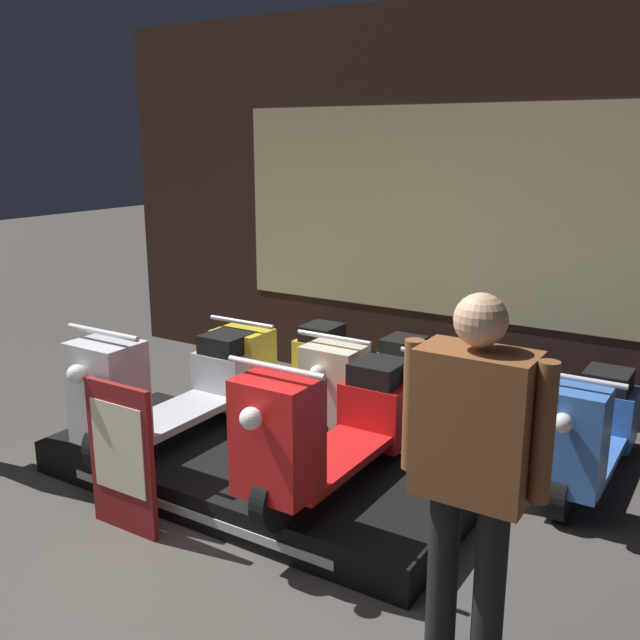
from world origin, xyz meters
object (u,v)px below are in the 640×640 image
at_px(scooter_backrow_1, 371,386).
at_px(scooter_display_left, 173,388).
at_px(scooter_backrow_0, 285,368).
at_px(scooter_backrow_2, 470,406).
at_px(person_right_browsing, 473,454).
at_px(price_sign_board, 121,458).
at_px(scooter_display_right, 333,427).
at_px(scooter_backrow_3, 588,430).

bearing_deg(scooter_backrow_1, scooter_display_left, -122.40).
bearing_deg(scooter_backrow_0, scooter_backrow_2, 0.00).
height_order(person_right_browsing, price_sign_board, person_right_browsing).
height_order(scooter_backrow_0, price_sign_board, scooter_backrow_0).
relative_size(scooter_display_right, person_right_browsing, 0.98).
bearing_deg(scooter_display_left, scooter_backrow_2, 38.51).
bearing_deg(scooter_backrow_1, price_sign_board, -104.11).
bearing_deg(scooter_display_left, scooter_backrow_3, 28.02).
relative_size(scooter_display_right, scooter_backrow_0, 1.00).
xyz_separation_m(scooter_backrow_3, price_sign_board, (-2.05, -1.98, 0.09)).
height_order(scooter_backrow_3, price_sign_board, scooter_backrow_3).
height_order(scooter_backrow_1, price_sign_board, scooter_backrow_1).
relative_size(scooter_display_left, scooter_display_right, 1.00).
height_order(scooter_display_right, person_right_browsing, person_right_browsing).
bearing_deg(scooter_backrow_1, person_right_browsing, -52.71).
distance_m(scooter_display_right, person_right_browsing, 1.32).
height_order(scooter_backrow_1, scooter_backrow_2, same).
xyz_separation_m(scooter_backrow_0, scooter_backrow_2, (1.55, 0.00, 0.00)).
bearing_deg(scooter_backrow_3, scooter_backrow_0, 180.00).
height_order(scooter_backrow_3, person_right_browsing, person_right_browsing).
distance_m(scooter_backrow_0, person_right_browsing, 3.04).
height_order(scooter_backrow_1, person_right_browsing, person_right_browsing).
bearing_deg(scooter_display_left, price_sign_board, -68.08).
relative_size(scooter_backrow_2, person_right_browsing, 0.98).
bearing_deg(scooter_display_right, price_sign_board, -141.40).
distance_m(scooter_display_left, scooter_backrow_0, 1.27).
relative_size(scooter_backrow_1, price_sign_board, 1.80).
distance_m(scooter_backrow_0, scooter_backrow_1, 0.78).
distance_m(scooter_backrow_2, person_right_browsing, 2.15).
height_order(scooter_display_left, scooter_display_right, same).
xyz_separation_m(scooter_display_right, scooter_backrow_0, (-1.20, 1.25, -0.21)).
bearing_deg(price_sign_board, scooter_backrow_3, 43.99).
height_order(scooter_display_left, scooter_backrow_0, scooter_display_left).
xyz_separation_m(scooter_backrow_2, person_right_browsing, (0.70, -1.94, 0.59)).
bearing_deg(scooter_backrow_0, scooter_display_left, -90.71).
relative_size(scooter_backrow_2, scooter_backrow_3, 1.00).
bearing_deg(scooter_backrow_1, scooter_display_right, -71.46).
distance_m(scooter_display_right, scooter_backrow_0, 1.74).
bearing_deg(person_right_browsing, scooter_backrow_2, 109.90).
relative_size(scooter_display_right, scooter_backrow_2, 1.00).
xyz_separation_m(scooter_display_left, scooter_backrow_0, (0.02, 1.25, -0.21)).
bearing_deg(scooter_display_left, scooter_backrow_0, 89.29).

